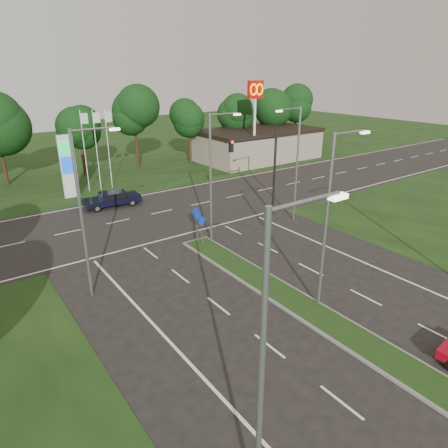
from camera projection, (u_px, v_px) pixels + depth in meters
ground at (418, 379)px, 16.03m from camera, size 160.00×160.00×0.00m
verge_far at (56, 155)px, 57.61m from camera, size 160.00×50.00×0.02m
cross_road at (151, 214)px, 34.18m from camera, size 160.00×12.00×0.02m
median_kerb at (338, 328)px, 19.04m from camera, size 2.00×26.00×0.12m
commercial_building at (258, 145)px, 54.52m from camera, size 16.00×9.00×4.00m
streetlight_median_near at (330, 214)px, 19.28m from camera, size 2.53×0.22×9.00m
streetlight_median_far at (213, 173)px, 26.84m from camera, size 2.53×0.22×9.00m
streetlight_left_near at (268, 358)px, 9.67m from camera, size 2.53×0.22×9.00m
streetlight_left_far at (84, 207)px, 20.25m from camera, size 2.53×0.22×9.00m
streetlight_right_far at (296, 159)px, 31.09m from camera, size 2.53×0.22×9.00m
traffic_signal at (263, 162)px, 31.87m from camera, size 5.10×0.42×7.00m
median_signs at (198, 221)px, 27.81m from camera, size 1.16×1.76×2.38m
gas_pylon at (70, 164)px, 37.80m from camera, size 5.80×1.26×8.00m
mcdonalds_sign at (255, 102)px, 47.13m from camera, size 2.20×0.47×10.40m
treeline_far at (83, 116)px, 43.80m from camera, size 6.00×6.00×9.90m
navy_sedan at (112, 199)px, 35.91m from camera, size 5.07×2.45×1.35m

